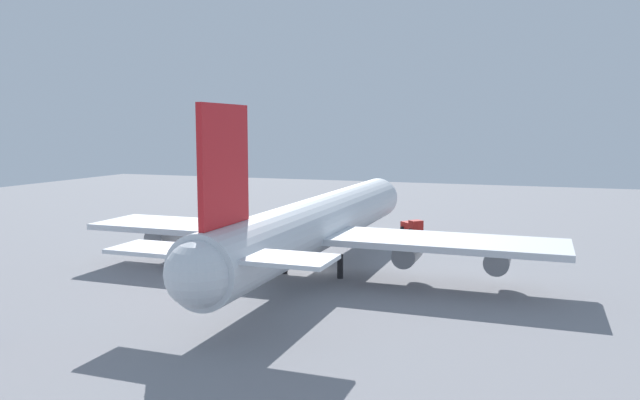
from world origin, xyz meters
name	(u,v)px	position (x,y,z in m)	size (l,w,h in m)	color
ground_plane	(320,271)	(0.00, 0.00, 0.00)	(243.43, 243.43, 0.00)	gray
cargo_airplane	(319,224)	(-0.22, 0.00, 5.74)	(60.86, 55.62, 18.96)	silver
fuel_truck	(412,226)	(29.91, -5.15, 1.16)	(4.06, 4.07, 2.23)	#B21E19
safety_cone_nose	(387,232)	(27.39, -1.55, 0.32)	(0.44, 0.44, 0.63)	orange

